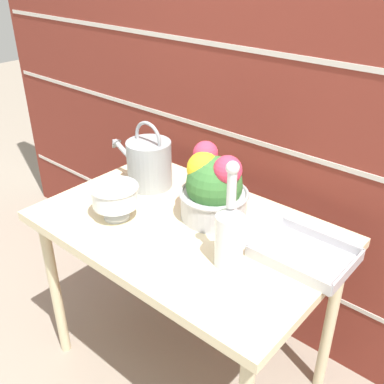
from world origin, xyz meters
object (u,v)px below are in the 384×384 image
(flower_planter, at_px, (213,188))
(watering_can, at_px, (149,163))
(glass_decanter, at_px, (230,232))
(wire_tray, at_px, (304,255))
(crystal_pedestal_bowl, at_px, (115,196))

(flower_planter, bearing_deg, watering_can, 176.82)
(glass_decanter, height_order, wire_tray, glass_decanter)
(watering_can, xyz_separation_m, flower_planter, (0.35, -0.02, 0.02))
(crystal_pedestal_bowl, xyz_separation_m, flower_planter, (0.26, 0.24, 0.03))
(crystal_pedestal_bowl, height_order, glass_decanter, glass_decanter)
(crystal_pedestal_bowl, xyz_separation_m, glass_decanter, (0.48, 0.05, 0.03))
(flower_planter, bearing_deg, crystal_pedestal_bowl, -137.79)
(crystal_pedestal_bowl, distance_m, glass_decanter, 0.48)
(glass_decanter, bearing_deg, crystal_pedestal_bowl, -174.24)
(watering_can, relative_size, crystal_pedestal_bowl, 1.86)
(watering_can, distance_m, wire_tray, 0.74)
(wire_tray, bearing_deg, crystal_pedestal_bowl, -160.13)
(watering_can, height_order, crystal_pedestal_bowl, watering_can)
(watering_can, distance_m, flower_planter, 0.36)
(wire_tray, bearing_deg, glass_decanter, -132.03)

